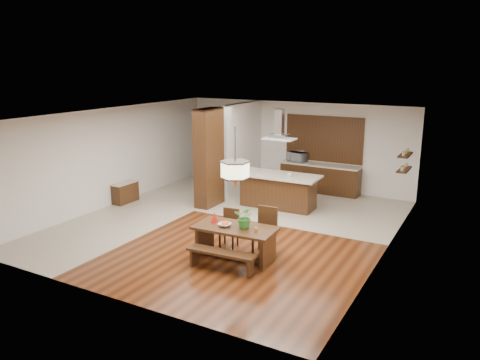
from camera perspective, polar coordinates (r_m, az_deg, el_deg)
The scene contains 25 objects.
room_shell at distance 11.93m, azimuth -1.27°, elevation 3.96°, with size 9.00×9.04×2.92m.
tile_hallway at distance 13.97m, azimuth -11.06°, elevation -3.49°, with size 2.50×9.00×0.01m, color #BBB09C.
tile_kitchen at distance 14.11m, azimuth 8.31°, elevation -3.19°, with size 5.50×4.00×0.01m, color #BBB09C.
soffit_band at distance 11.81m, azimuth -1.29°, elevation 7.89°, with size 8.00×9.00×0.02m, color #39200E.
partition_pier at distance 13.76m, azimuth -3.80°, elevation 2.70°, with size 0.45×1.00×2.90m, color black.
partition_stub at distance 15.54m, azimuth 0.37°, elevation 4.05°, with size 0.18×2.40×2.90m, color silver.
hallway_console at distance 14.70m, azimuth -13.80°, elevation -1.49°, with size 0.37×0.88×0.63m, color black.
hallway_doorway at distance 17.19m, azimuth -1.71°, elevation 3.66°, with size 1.10×0.20×2.10m, color black.
rear_counter at distance 15.61m, azimuth 9.72°, elevation 0.23°, with size 2.60×0.62×0.95m.
kitchen_window at distance 15.60m, azimuth 10.23°, elevation 4.98°, with size 2.60×0.08×1.50m, color brown.
shelf_lower at distance 13.21m, azimuth 19.37°, elevation 1.22°, with size 0.26×0.90×0.04m, color black.
shelf_upper at distance 13.13m, azimuth 19.51°, elevation 2.92°, with size 0.26×0.90×0.04m, color black.
dining_table at distance 10.16m, azimuth -0.58°, elevation -6.76°, with size 1.81×0.97×0.74m.
dining_bench at distance 9.77m, azimuth -2.29°, elevation -9.80°, with size 1.48×0.32×0.42m, color black, non-canonical shape.
dining_chair_left at distance 10.84m, azimuth -1.38°, elevation -5.96°, with size 0.39×0.39×0.89m, color black, non-canonical shape.
dining_chair_right at distance 10.45m, azimuth 2.95°, elevation -6.28°, with size 0.46×0.46×1.05m, color black, non-canonical shape.
pendant_lantern at distance 9.69m, azimuth -0.60°, elevation 2.69°, with size 0.64×0.64×1.31m, color #FFF7C3, non-canonical shape.
foliage_plant at distance 9.95m, azimuth 0.63°, elevation -4.56°, with size 0.43×0.38×0.48m, color #2D7A28.
fruit_bowl at distance 10.12m, azimuth -1.90°, elevation -5.48°, with size 0.27×0.27×0.07m, color beige.
napkin_cone at distance 10.35m, azimuth -3.13°, elevation -4.54°, with size 0.15×0.15×0.24m, color red.
gold_ornament at distance 9.78m, azimuth 1.95°, elevation -6.09°, with size 0.07×0.07×0.09m, color gold.
kitchen_island at distance 13.79m, azimuth 4.66°, elevation -1.26°, with size 2.47×1.11×1.01m.
range_hood at distance 13.41m, azimuth 4.84°, elevation 6.78°, with size 0.90×0.55×0.87m, color silver, non-canonical shape.
island_cup at distance 13.42m, azimuth 6.08°, elevation 0.67°, with size 0.13×0.13×0.10m, color silver.
microwave at distance 15.75m, azimuth 6.98°, elevation 2.84°, with size 0.59×0.40×0.33m, color #B2B4B9.
Camera 1 is at (5.88, -10.16, 4.16)m, focal length 35.00 mm.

